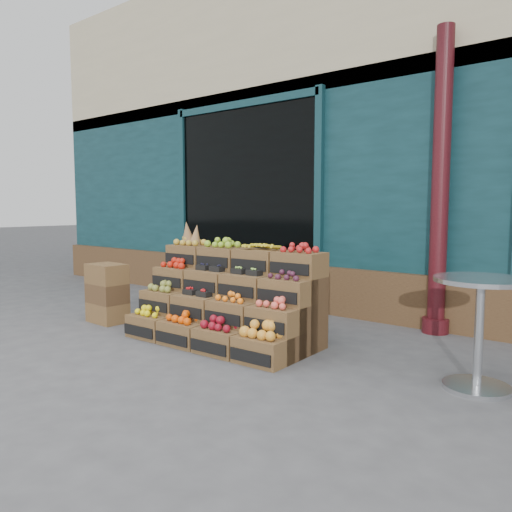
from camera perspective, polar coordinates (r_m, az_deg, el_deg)
The scene contains 6 objects.
ground at distance 4.65m, azimuth -3.58°, elevation -11.31°, with size 60.00×60.00×0.00m, color #4A4A4D.
shop_facade at distance 8.97m, azimuth 19.52°, elevation 12.03°, with size 12.00×6.24×4.80m.
crate_display at distance 5.08m, azimuth -3.28°, elevation -5.56°, with size 1.93×0.98×1.19m.
spare_crates at distance 6.12m, azimuth -16.64°, elevation -4.09°, with size 0.47×0.34×0.69m.
bistro_table at distance 4.05m, azimuth 24.18°, elevation -6.71°, with size 0.67×0.67×0.84m.
shopkeeper at distance 7.47m, azimuth 5.44°, elevation 2.55°, with size 0.69×0.46×1.90m, color #1C6530.
Camera 1 is at (3.01, -3.27, 1.36)m, focal length 35.00 mm.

